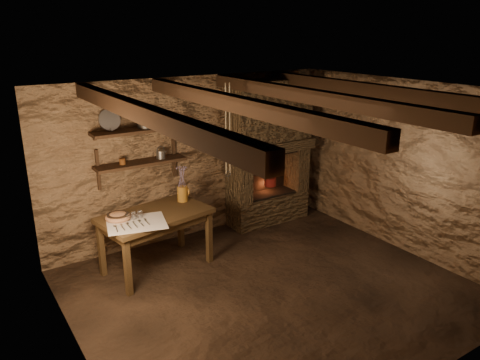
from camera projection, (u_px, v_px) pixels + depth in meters
floor at (271, 289)px, 5.71m from camera, size 4.50×4.50×0.00m
back_wall at (192, 158)px, 6.93m from camera, size 4.50×0.04×2.40m
front_wall at (423, 269)px, 3.74m from camera, size 4.50×0.04×2.40m
left_wall at (71, 245)px, 4.16m from camera, size 0.04×4.00×2.40m
right_wall at (402, 167)px, 6.50m from camera, size 0.04×4.00×2.40m
ceiling at (275, 91)px, 4.96m from camera, size 4.50×4.00×0.04m
beam_far_left at (142, 113)px, 4.21m from camera, size 0.14×3.95×0.16m
beam_mid_left at (236, 104)px, 4.73m from camera, size 0.14×3.95×0.16m
beam_mid_right at (311, 96)px, 5.25m from camera, size 0.14×3.95×0.16m
beam_far_right at (372, 90)px, 5.77m from camera, size 0.14×3.95×0.16m
shelf_lower at (141, 163)px, 6.33m from camera, size 1.25×0.30×0.04m
shelf_upper at (139, 130)px, 6.19m from camera, size 1.25×0.30×0.04m
hearth at (269, 149)px, 7.38m from camera, size 1.43×0.51×2.30m
work_table at (157, 239)px, 6.09m from camera, size 1.49×1.01×0.79m
linen_cloth at (137, 223)px, 5.66m from camera, size 0.81×0.72×0.01m
pewter_cutlery_row at (137, 223)px, 5.64m from camera, size 0.62×0.36×0.01m
drinking_glasses at (134, 215)px, 5.76m from camera, size 0.22×0.07×0.09m
stoneware_jug at (182, 186)px, 6.33m from camera, size 0.16×0.15×0.49m
wooden_bowl at (118, 217)px, 5.76m from camera, size 0.40×0.40×0.11m
iron_stockpot at (145, 122)px, 6.21m from camera, size 0.24×0.24×0.16m
tin_pan at (109, 120)px, 6.03m from camera, size 0.28×0.13×0.28m
small_kettle at (161, 154)px, 6.46m from camera, size 0.18×0.14×0.17m
rusty_tin at (122, 161)px, 6.17m from camera, size 0.10×0.10×0.08m
red_pot at (270, 181)px, 7.51m from camera, size 0.22×0.20×0.54m
hanging_ropes at (228, 129)px, 6.01m from camera, size 0.08×0.08×1.20m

